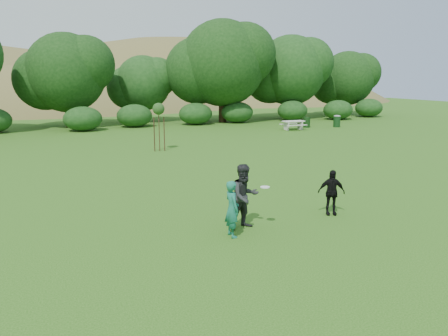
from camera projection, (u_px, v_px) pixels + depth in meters
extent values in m
plane|color=#19470C|center=(261.00, 222.00, 13.32)|extent=(120.00, 120.00, 0.00)
imported|color=#176852|center=(232.00, 209.00, 11.97)|extent=(0.39, 0.59, 1.59)
imported|color=#252527|center=(245.00, 197.00, 12.61)|extent=(1.03, 0.86, 1.91)
imported|color=black|center=(331.00, 192.00, 13.91)|extent=(0.93, 0.66, 1.47)
cylinder|color=#153312|center=(307.00, 122.00, 37.81)|extent=(0.60, 0.60, 0.90)
cylinder|color=white|center=(265.00, 187.00, 12.47)|extent=(0.27, 0.27, 0.03)
cylinder|color=#3D2318|center=(159.00, 130.00, 25.67)|extent=(0.05, 0.05, 2.50)
sphere|color=#25491A|center=(159.00, 109.00, 25.41)|extent=(0.70, 0.70, 0.70)
cylinder|color=#371F15|center=(154.00, 135.00, 25.61)|extent=(0.06, 0.06, 2.00)
cylinder|color=#3E2318|center=(164.00, 134.00, 25.83)|extent=(0.06, 0.06, 2.00)
cube|color=beige|center=(293.00, 121.00, 36.01)|extent=(1.80, 0.75, 0.08)
cube|color=#B6B4A9|center=(286.00, 126.00, 35.85)|extent=(0.10, 0.70, 0.68)
cube|color=beige|center=(300.00, 125.00, 36.32)|extent=(0.10, 0.70, 0.68)
cube|color=#B6B5A8|center=(297.00, 125.00, 35.52)|extent=(1.80, 0.28, 0.06)
cube|color=beige|center=(290.00, 124.00, 36.61)|extent=(1.80, 0.28, 0.06)
cylinder|color=#143716|center=(337.00, 122.00, 38.10)|extent=(0.60, 0.60, 0.90)
ellipsoid|color=gray|center=(337.00, 116.00, 38.00)|extent=(0.60, 0.60, 0.20)
ellipsoid|color=olive|center=(188.00, 170.00, 88.91)|extent=(100.00, 64.00, 52.00)
ellipsoid|color=olive|center=(56.00, 158.00, 65.66)|extent=(80.00, 50.00, 28.00)
ellipsoid|color=olive|center=(259.00, 137.00, 80.12)|extent=(60.00, 44.00, 24.00)
cylinder|color=#3A2616|center=(69.00, 111.00, 37.85)|extent=(0.68, 0.68, 2.80)
sphere|color=#194214|center=(66.00, 73.00, 37.18)|extent=(6.73, 6.73, 6.73)
cylinder|color=#3A2616|center=(144.00, 110.00, 42.30)|extent=(0.60, 0.60, 2.27)
sphere|color=#194214|center=(143.00, 83.00, 41.77)|extent=(5.22, 5.22, 5.22)
cylinder|color=#3A2616|center=(223.00, 105.00, 42.04)|extent=(0.76, 0.76, 3.32)
sphere|color=#194214|center=(223.00, 63.00, 41.24)|extent=(8.12, 8.12, 8.12)
cylinder|color=#3A2616|center=(289.00, 104.00, 45.93)|extent=(0.71, 0.71, 2.97)
sphere|color=#194214|center=(290.00, 70.00, 45.21)|extent=(7.19, 7.19, 7.19)
cylinder|color=#3A2616|center=(346.00, 104.00, 49.83)|extent=(0.62, 0.62, 2.45)
sphere|color=#194214|center=(347.00, 78.00, 49.24)|extent=(6.03, 6.03, 6.03)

